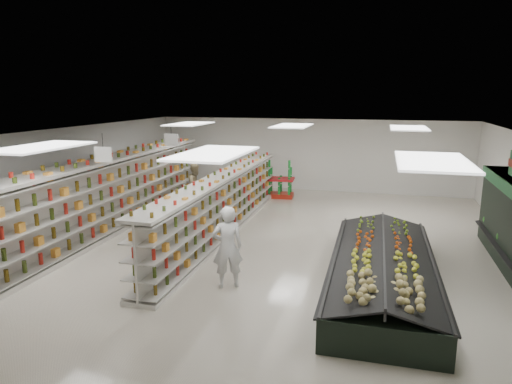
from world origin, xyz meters
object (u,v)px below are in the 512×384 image
(produce_island, at_px, (382,268))
(shopper_main, at_px, (227,247))
(soda_endcap, at_px, (280,181))
(gondola_left, at_px, (98,202))
(shopper_background, at_px, (196,185))
(gondola_center, at_px, (222,207))

(produce_island, xyz_separation_m, shopper_main, (-3.37, -0.95, 0.51))
(soda_endcap, distance_m, shopper_main, 9.28)
(gondola_left, distance_m, shopper_background, 4.52)
(gondola_center, bearing_deg, shopper_background, 124.72)
(shopper_main, bearing_deg, produce_island, 168.93)
(produce_island, xyz_separation_m, soda_endcap, (-4.20, 8.29, 0.29))
(gondola_center, xyz_separation_m, shopper_main, (1.47, -3.79, 0.10))
(produce_island, bearing_deg, gondola_center, 149.56)
(gondola_center, height_order, soda_endcap, gondola_center)
(shopper_main, distance_m, shopper_background, 7.77)
(gondola_left, bearing_deg, shopper_main, -28.44)
(gondola_center, bearing_deg, shopper_main, -69.35)
(gondola_center, distance_m, shopper_main, 4.07)
(shopper_background, bearing_deg, gondola_center, -120.08)
(gondola_center, relative_size, soda_endcap, 7.22)
(produce_island, height_order, shopper_background, shopper_background)
(gondola_center, distance_m, soda_endcap, 5.48)
(gondola_center, distance_m, produce_island, 5.63)
(gondola_left, height_order, produce_island, gondola_left)
(gondola_left, height_order, gondola_center, gondola_left)
(produce_island, distance_m, shopper_main, 3.54)
(soda_endcap, height_order, shopper_background, shopper_background)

